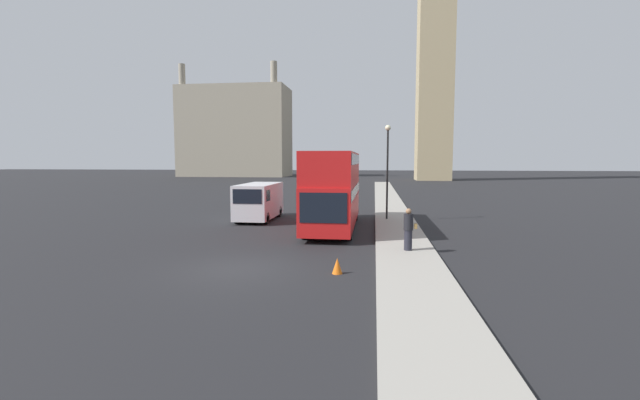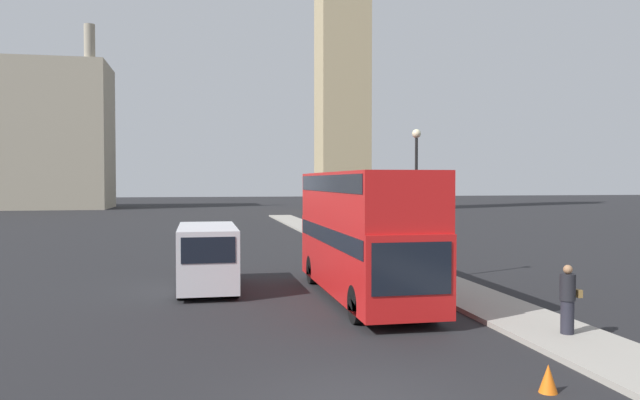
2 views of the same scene
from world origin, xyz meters
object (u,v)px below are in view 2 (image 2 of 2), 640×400
Objects in this scene: red_double_decker_bus at (362,229)px; pedestrian at (568,299)px; white_van at (207,256)px; clock_tower at (342,2)px; street_lamp at (416,181)px.

pedestrian is at bearing -59.06° from red_double_decker_bus.
white_van is at bearing 151.77° from red_double_decker_bus.
clock_tower is 73.77m from pedestrian.
street_lamp reaches higher than red_double_decker_bus.
street_lamp is at bearing 93.72° from pedestrian.
clock_tower is 63.94m from street_lamp.
red_double_decker_bus is (-13.61, -61.68, -25.60)m from clock_tower.
white_van is (-18.79, -58.89, -26.75)m from clock_tower.
red_double_decker_bus is 5.71× the size of pedestrian.
clock_tower reaches higher than street_lamp.
clock_tower is 9.12× the size of street_lamp.
pedestrian is 10.08m from street_lamp.
red_double_decker_bus is 6.00m from white_van.
street_lamp is (3.13, 3.33, 1.63)m from red_double_decker_bus.
white_van is 0.88× the size of street_lamp.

